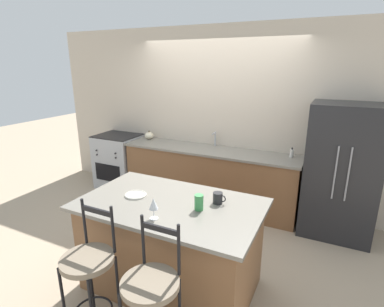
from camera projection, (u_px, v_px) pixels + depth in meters
name	position (u px, v px, depth m)	size (l,w,h in m)	color
ground_plane	(200.00, 213.00, 4.48)	(18.00, 18.00, 0.00)	tan
wall_back	(218.00, 117.00, 4.66)	(6.00, 0.07, 2.70)	beige
back_counter	(209.00, 177.00, 4.66)	(2.72, 0.65, 0.91)	brown
sink_faucet	(215.00, 137.00, 4.65)	(0.02, 0.13, 0.22)	#ADAFB5
kitchen_island	(171.00, 245.00, 2.92)	(1.71, 1.03, 0.91)	brown
refrigerator	(341.00, 171.00, 3.75)	(0.85, 0.69, 1.70)	#232326
oven_range	(119.00, 161.00, 5.35)	(0.73, 0.65, 0.95)	#ADAFB5
bar_stool_near	(90.00, 271.00, 2.34)	(0.41, 0.41, 1.12)	black
bar_stool_far	(151.00, 296.00, 2.09)	(0.41, 0.41, 1.12)	black
dinner_plate	(136.00, 195.00, 2.93)	(0.21, 0.21, 0.02)	beige
wine_glass	(153.00, 204.00, 2.46)	(0.08, 0.08, 0.19)	white
coffee_mug	(218.00, 198.00, 2.76)	(0.12, 0.09, 0.10)	#232326
tumbler_cup	(199.00, 202.00, 2.63)	(0.08, 0.08, 0.14)	#3D934C
pumpkin_decoration	(149.00, 136.00, 5.10)	(0.15, 0.15, 0.14)	beige
soap_bottle	(292.00, 153.00, 4.11)	(0.05, 0.05, 0.14)	silver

